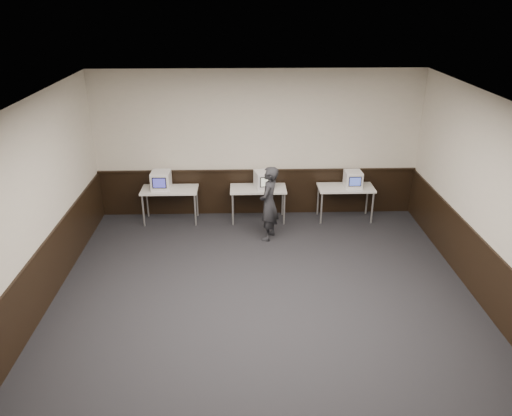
{
  "coord_description": "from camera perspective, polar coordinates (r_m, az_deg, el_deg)",
  "views": [
    {
      "loc": [
        -0.35,
        -6.39,
        4.63
      ],
      "look_at": [
        -0.11,
        1.6,
        1.15
      ],
      "focal_mm": 35.0,
      "sensor_mm": 36.0,
      "label": 1
    }
  ],
  "objects": [
    {
      "name": "emac_center",
      "position": [
        10.67,
        0.91,
        3.26
      ],
      "size": [
        0.45,
        0.46,
        0.37
      ],
      "rotation": [
        0.0,
        0.0,
        0.23
      ],
      "color": "white",
      "rests_on": "desk_center"
    },
    {
      "name": "person",
      "position": [
        9.89,
        1.48,
        0.52
      ],
      "size": [
        0.54,
        0.65,
        1.53
      ],
      "primitive_type": "imported",
      "rotation": [
        0.0,
        0.0,
        -1.93
      ],
      "color": "black",
      "rests_on": "ground"
    },
    {
      "name": "wainscot_rail",
      "position": [
        10.97,
        0.19,
        4.31
      ],
      "size": [
        6.98,
        0.06,
        0.04
      ],
      "primitive_type": "cube",
      "color": "black",
      "rests_on": "wainscot_back"
    },
    {
      "name": "left_wall",
      "position": [
        7.74,
        -25.6,
        -1.97
      ],
      "size": [
        0.0,
        8.0,
        8.0
      ],
      "primitive_type": "plane",
      "rotation": [
        1.57,
        0.0,
        1.57
      ],
      "color": "beige",
      "rests_on": "ground"
    },
    {
      "name": "back_wall",
      "position": [
        10.83,
        0.18,
        7.28
      ],
      "size": [
        7.0,
        0.0,
        7.0
      ],
      "primitive_type": "plane",
      "rotation": [
        1.57,
        0.0,
        0.0
      ],
      "color": "beige",
      "rests_on": "ground"
    },
    {
      "name": "emac_left",
      "position": [
        10.77,
        -10.8,
        3.11
      ],
      "size": [
        0.41,
        0.44,
        0.39
      ],
      "rotation": [
        0.0,
        0.0,
        -0.03
      ],
      "color": "white",
      "rests_on": "desk_left"
    },
    {
      "name": "wainscot_back",
      "position": [
        11.17,
        0.18,
        1.82
      ],
      "size": [
        6.98,
        0.04,
        1.0
      ],
      "primitive_type": "cube",
      "color": "black",
      "rests_on": "back_wall"
    },
    {
      "name": "wainscot_left",
      "position": [
        8.23,
        -24.14,
        -8.91
      ],
      "size": [
        0.04,
        7.98,
        1.0
      ],
      "primitive_type": "cube",
      "color": "black",
      "rests_on": "left_wall"
    },
    {
      "name": "floor",
      "position": [
        7.9,
        1.15,
        -12.37
      ],
      "size": [
        8.0,
        8.0,
        0.0
      ],
      "primitive_type": "plane",
      "color": "black",
      "rests_on": "ground"
    },
    {
      "name": "ceiling",
      "position": [
        6.56,
        1.38,
        10.92
      ],
      "size": [
        8.0,
        8.0,
        0.0
      ],
      "primitive_type": "plane",
      "rotation": [
        3.14,
        0.0,
        0.0
      ],
      "color": "white",
      "rests_on": "back_wall"
    },
    {
      "name": "wainscot_right",
      "position": [
        8.52,
        25.52,
        -8.04
      ],
      "size": [
        0.04,
        7.98,
        1.0
      ],
      "primitive_type": "cube",
      "color": "black",
      "rests_on": "right_wall"
    },
    {
      "name": "desk_right",
      "position": [
        10.97,
        10.22,
        2.04
      ],
      "size": [
        1.2,
        0.6,
        0.75
      ],
      "color": "silver",
      "rests_on": "ground"
    },
    {
      "name": "desk_left",
      "position": [
        10.85,
        -9.83,
        1.82
      ],
      "size": [
        1.2,
        0.6,
        0.75
      ],
      "color": "silver",
      "rests_on": "ground"
    },
    {
      "name": "emac_right",
      "position": [
        10.9,
        11.03,
        3.24
      ],
      "size": [
        0.37,
        0.4,
        0.36
      ],
      "rotation": [
        0.0,
        0.0,
        0.02
      ],
      "color": "white",
      "rests_on": "desk_right"
    },
    {
      "name": "desk_center",
      "position": [
        10.75,
        0.25,
        1.96
      ],
      "size": [
        1.2,
        0.6,
        0.75
      ],
      "color": "silver",
      "rests_on": "ground"
    },
    {
      "name": "right_wall",
      "position": [
        8.05,
        27.0,
        -1.3
      ],
      "size": [
        0.0,
        8.0,
        8.0
      ],
      "primitive_type": "plane",
      "rotation": [
        1.57,
        0.0,
        -1.57
      ],
      "color": "beige",
      "rests_on": "ground"
    }
  ]
}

